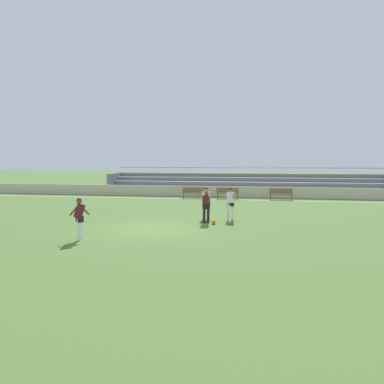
{
  "coord_description": "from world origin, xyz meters",
  "views": [
    {
      "loc": [
        4.39,
        -15.08,
        3.12
      ],
      "look_at": [
        1.09,
        4.08,
        1.34
      ],
      "focal_mm": 32.94,
      "sensor_mm": 36.0,
      "label": 1
    }
  ],
  "objects": [
    {
      "name": "bench_near_bin",
      "position": [
        2.43,
        13.05,
        0.55
      ],
      "size": [
        1.8,
        0.4,
        0.9
      ],
      "color": "olive",
      "rests_on": "ground"
    },
    {
      "name": "player_dark_pressing_high",
      "position": [
        -2.21,
        -2.51,
        0.98
      ],
      "size": [
        0.69,
        0.54,
        1.65
      ],
      "color": "white",
      "rests_on": "ground"
    },
    {
      "name": "soccer_ball",
      "position": [
        2.56,
        1.74,
        0.11
      ],
      "size": [
        0.22,
        0.22,
        0.22
      ],
      "primitive_type": "sphere",
      "color": "orange",
      "rests_on": "ground"
    },
    {
      "name": "player_dark_overlapping",
      "position": [
        2.15,
        2.08,
        0.96
      ],
      "size": [
        0.45,
        0.48,
        1.62
      ],
      "color": "black",
      "rests_on": "ground"
    },
    {
      "name": "sideline_wall",
      "position": [
        0.0,
        14.39,
        0.45
      ],
      "size": [
        48.0,
        0.16,
        0.91
      ],
      "primitive_type": "cube",
      "color": "beige",
      "rests_on": "ground"
    },
    {
      "name": "player_white_dropping_back",
      "position": [
        3.29,
        2.99,
        1.01
      ],
      "size": [
        0.46,
        0.69,
        1.69
      ],
      "color": "white",
      "rests_on": "ground"
    },
    {
      "name": "field_line_sideline",
      "position": [
        0.0,
        12.45,
        0.0
      ],
      "size": [
        44.0,
        0.12,
        0.01
      ],
      "primitive_type": "cube",
      "color": "white",
      "rests_on": "ground"
    },
    {
      "name": "bench_centre_sideline",
      "position": [
        6.6,
        13.05,
        0.55
      ],
      "size": [
        1.8,
        0.4,
        0.9
      ],
      "color": "olive",
      "rests_on": "ground"
    },
    {
      "name": "ground_plane",
      "position": [
        0.0,
        0.0,
        0.0
      ],
      "size": [
        160.0,
        160.0,
        0.0
      ],
      "primitive_type": "plane",
      "color": "#4C6B30"
    },
    {
      "name": "bleacher_stand",
      "position": [
        3.83,
        16.86,
        1.01
      ],
      "size": [
        25.15,
        3.53,
        2.41
      ],
      "color": "#B2B2B7",
      "rests_on": "ground"
    },
    {
      "name": "bench_far_left",
      "position": [
        -0.36,
        13.05,
        0.55
      ],
      "size": [
        1.8,
        0.4,
        0.9
      ],
      "color": "olive",
      "rests_on": "ground"
    },
    {
      "name": "player_white_wide_left",
      "position": [
        2.0,
        3.23,
        1.01
      ],
      "size": [
        0.5,
        0.73,
        1.69
      ],
      "color": "white",
      "rests_on": "ground"
    }
  ]
}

